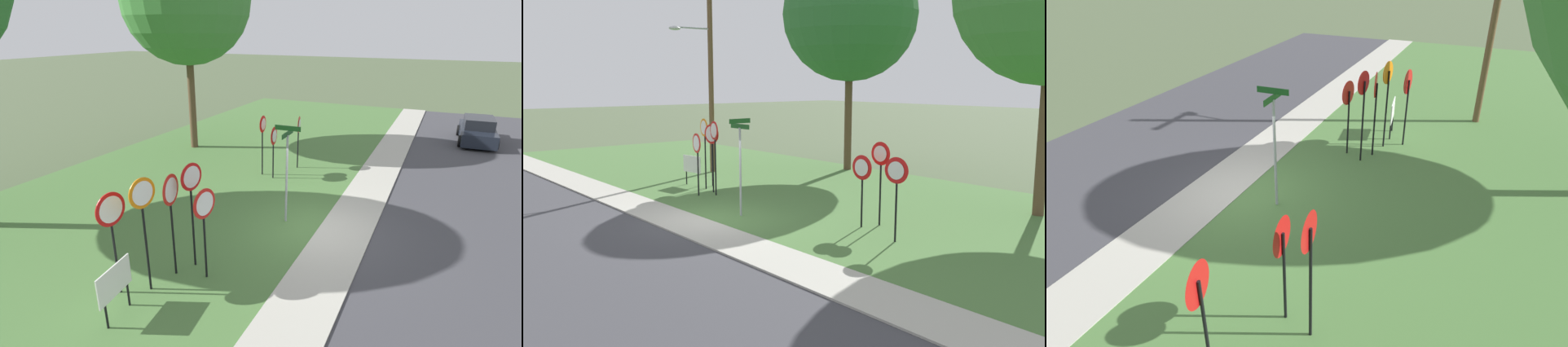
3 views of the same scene
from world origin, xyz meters
TOP-DOWN VIEW (x-y plane):
  - ground_plane at (0.00, 0.00)m, footprint 160.00×160.00m
  - road_asphalt at (0.00, -4.80)m, footprint 44.00×6.40m
  - sidewalk_strip at (0.00, -0.80)m, footprint 44.00×1.60m
  - grass_median at (0.00, 6.00)m, footprint 44.00×12.00m
  - stop_sign_near_left at (-3.60, 1.74)m, footprint 0.74×0.14m
  - stop_sign_near_right at (-5.01, 3.25)m, footprint 0.79×0.12m
  - stop_sign_far_left at (-3.80, 2.53)m, footprint 0.76×0.17m
  - stop_sign_far_center at (-3.26, 2.31)m, footprint 0.70×0.14m
  - stop_sign_far_right at (-4.60, 2.68)m, footprint 0.71×0.14m
  - yield_sign_near_left at (3.83, 3.65)m, footprint 0.71×0.11m
  - yield_sign_near_right at (3.63, 3.07)m, footprint 0.74×0.11m
  - yield_sign_far_left at (5.32, 2.61)m, footprint 0.72×0.15m
  - street_name_post at (0.14, 1.13)m, footprint 0.96×0.82m
  - notice_board at (-5.67, 2.69)m, footprint 1.09×0.19m
  - parked_sedan_distant at (13.65, -4.76)m, footprint 4.26×1.99m

SIDE VIEW (x-z plane):
  - ground_plane at x=0.00m, z-range 0.00..0.00m
  - road_asphalt at x=0.00m, z-range 0.00..0.01m
  - grass_median at x=0.00m, z-range 0.00..0.04m
  - sidewalk_strip at x=0.00m, z-range 0.00..0.06m
  - parked_sedan_distant at x=13.65m, z-range -0.05..1.34m
  - notice_board at x=-5.67m, z-range 0.25..1.50m
  - yield_sign_near_right at x=3.63m, z-range 0.56..2.75m
  - yield_sign_far_left at x=5.32m, z-range 0.61..2.94m
  - stop_sign_near_left at x=-3.60m, z-range 0.58..2.97m
  - street_name_post at x=0.14m, z-range 0.33..3.48m
  - stop_sign_near_right at x=-5.01m, z-range 0.64..3.19m
  - yield_sign_near_left at x=3.83m, z-range 0.67..3.22m
  - stop_sign_far_left at x=-3.80m, z-range 0.67..3.35m
  - stop_sign_far_center at x=-3.26m, z-range 0.68..3.52m
  - stop_sign_far_right at x=-4.60m, z-range 0.69..3.54m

